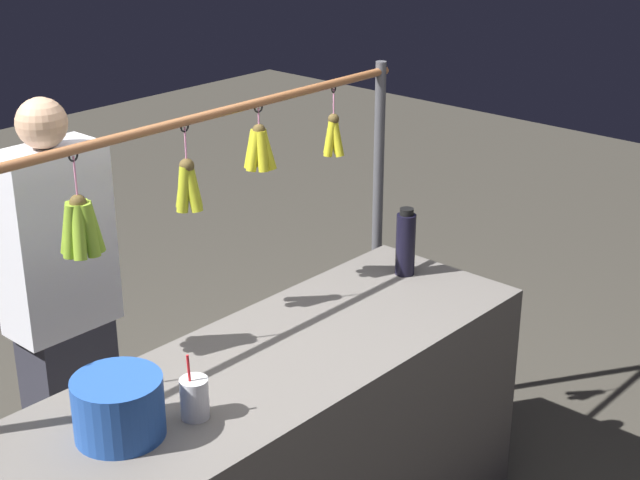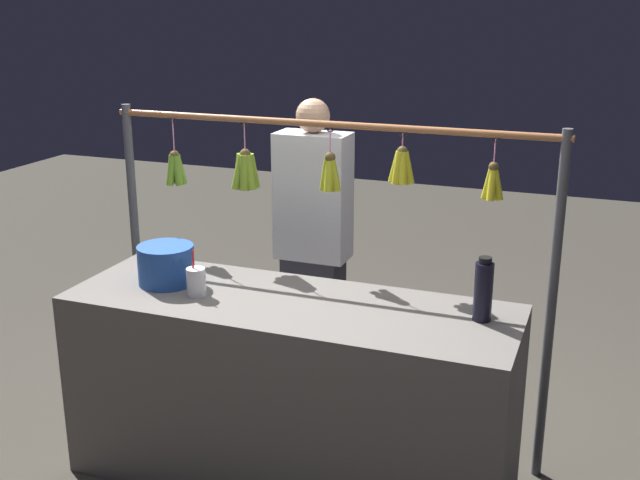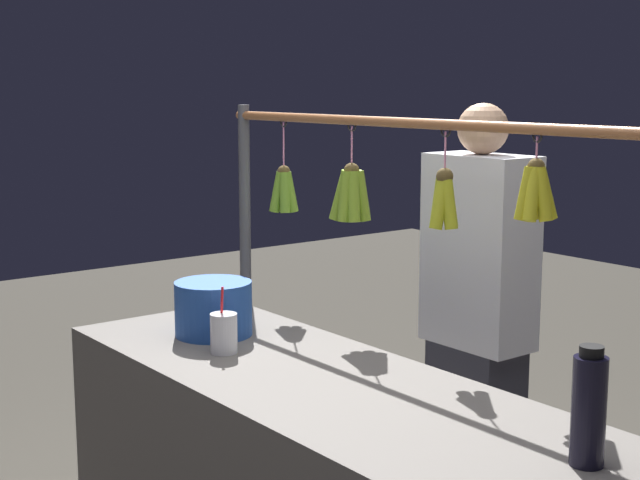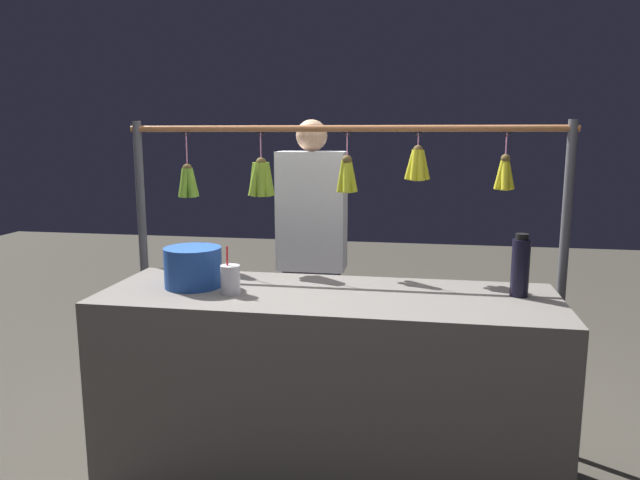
{
  "view_description": "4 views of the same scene",
  "coord_description": "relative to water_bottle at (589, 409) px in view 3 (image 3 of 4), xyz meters",
  "views": [
    {
      "loc": [
        1.95,
        1.95,
        2.4
      ],
      "look_at": [
        -0.22,
        0.0,
        1.21
      ],
      "focal_mm": 54.14,
      "sensor_mm": 36.0,
      "label": 1
    },
    {
      "loc": [
        -1.25,
        2.91,
        2.13
      ],
      "look_at": [
        -0.14,
        0.0,
        1.16
      ],
      "focal_mm": 44.25,
      "sensor_mm": 36.0,
      "label": 2
    },
    {
      "loc": [
        -1.98,
        1.55,
        1.69
      ],
      "look_at": [
        0.02,
        0.0,
        1.27
      ],
      "focal_mm": 52.31,
      "sensor_mm": 36.0,
      "label": 3
    },
    {
      "loc": [
        -0.39,
        2.45,
        1.55
      ],
      "look_at": [
        0.03,
        0.0,
        1.1
      ],
      "focal_mm": 33.26,
      "sensor_mm": 36.0,
      "label": 4
    }
  ],
  "objects": [
    {
      "name": "water_bottle",
      "position": [
        0.0,
        0.0,
        0.0
      ],
      "size": [
        0.08,
        0.08,
        0.27
      ],
      "color": "black",
      "rests_on": "market_counter"
    },
    {
      "name": "display_rack",
      "position": [
        0.86,
        -0.34,
        0.16
      ],
      "size": [
        2.17,
        0.14,
        1.61
      ],
      "color": "#4C4C51",
      "rests_on": "ground"
    },
    {
      "name": "drink_cup",
      "position": [
        1.22,
        0.17,
        -0.07
      ],
      "size": [
        0.08,
        0.08,
        0.21
      ],
      "color": "silver",
      "rests_on": "market_counter"
    },
    {
      "name": "vendor_person",
      "position": [
        1.04,
        -0.78,
        -0.19
      ],
      "size": [
        0.39,
        0.21,
        1.63
      ],
      "color": "#2D2D38",
      "rests_on": "ground"
    },
    {
      "name": "blue_bucket",
      "position": [
        1.42,
        0.08,
        -0.04
      ],
      "size": [
        0.26,
        0.26,
        0.18
      ],
      "primitive_type": "cylinder",
      "color": "#2450A7",
      "rests_on": "market_counter"
    }
  ]
}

